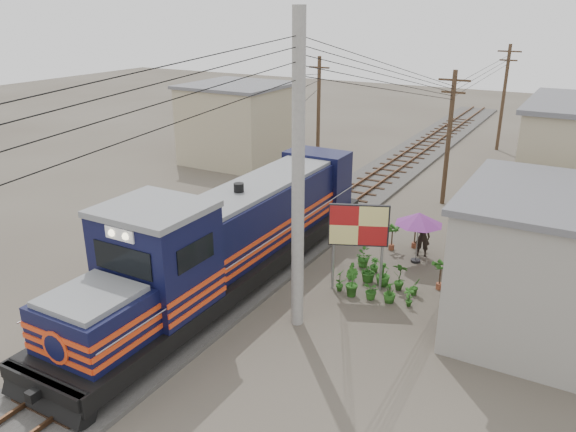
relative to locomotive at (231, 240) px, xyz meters
The scene contains 14 objects.
ground 1.98m from the locomotive, 90.00° to the right, with size 120.00×120.00×0.00m, color #473F35.
ballast 9.41m from the locomotive, 90.00° to the left, with size 3.60×70.00×0.16m, color #595651.
track 9.38m from the locomotive, 90.00° to the left, with size 1.15×70.00×0.12m.
locomotive is the anchor object (origin of this frame).
utility_pole_main 4.89m from the locomotive, 19.66° to the right, with size 0.40×0.40×10.00m.
wooden_pole_mid 14.11m from the locomotive, 71.24° to the left, with size 1.60×0.24×7.00m.
wooden_pole_far 27.75m from the locomotive, 80.01° to the left, with size 1.60×0.24×7.50m.
wooden_pole_left 18.05m from the locomotive, 106.16° to the left, with size 1.60×0.24×7.00m.
power_lines 9.64m from the locomotive, 91.05° to the left, with size 9.65×19.00×3.30m.
shophouse_left 18.25m from the locomotive, 123.26° to the left, with size 6.30×6.30×5.20m.
billboard 4.73m from the locomotive, 24.17° to the left, with size 2.04×0.98×3.36m.
market_umbrella 7.68m from the locomotive, 44.20° to the left, with size 2.30×2.30×2.18m.
vendor 8.27m from the locomotive, 47.75° to the left, with size 0.62×0.41×1.71m, color black.
plant_nursery 5.52m from the locomotive, 27.16° to the left, with size 3.34×3.25×1.13m.
Camera 1 is at (11.27, -14.91, 9.96)m, focal length 35.00 mm.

